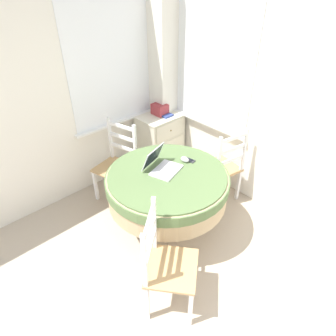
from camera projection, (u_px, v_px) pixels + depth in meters
name	position (u px, v px, depth m)	size (l,w,h in m)	color
corner_room_shell	(163.00, 109.00, 2.85)	(4.49, 4.68, 2.55)	white
round_dining_table	(167.00, 185.00, 2.96)	(1.21, 1.21, 0.75)	#4C3D2D
laptop	(162.00, 165.00, 2.92)	(0.38, 0.38, 0.22)	silver
computer_mouse	(185.00, 159.00, 3.05)	(0.06, 0.10, 0.05)	silver
cell_phone	(190.00, 160.00, 3.08)	(0.07, 0.12, 0.01)	#2D2D33
dining_chair_near_back_window	(117.00, 165.00, 3.55)	(0.49, 0.51, 0.98)	tan
dining_chair_near_right_window	(222.00, 168.00, 3.49)	(0.49, 0.47, 0.98)	tan
dining_chair_camera_near	(166.00, 265.00, 2.37)	(0.58, 0.58, 0.98)	tan
corner_cabinet	(160.00, 141.00, 4.17)	(0.58, 0.46, 0.78)	silver
storage_box	(160.00, 109.00, 3.93)	(0.16, 0.19, 0.14)	#9E3338
book_on_cabinet	(164.00, 114.00, 3.94)	(0.14, 0.22, 0.02)	#33478C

